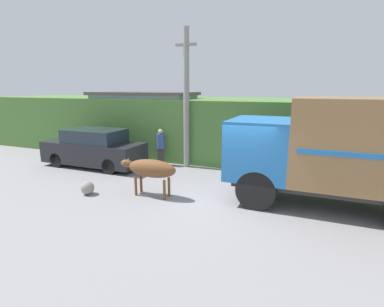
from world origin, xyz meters
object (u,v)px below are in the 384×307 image
(roadside_rock, at_px, (88,188))
(cargo_truck, at_px, (343,149))
(utility_pole, at_px, (186,97))
(pedestrian_on_hill, at_px, (161,145))
(brown_cow, at_px, (151,169))
(parked_suv, at_px, (94,149))

(roadside_rock, bearing_deg, cargo_truck, 13.74)
(cargo_truck, relative_size, utility_pole, 1.04)
(pedestrian_on_hill, height_order, utility_pole, utility_pole)
(utility_pole, distance_m, roadside_rock, 5.69)
(brown_cow, xyz_separation_m, parked_suv, (-4.30, 2.31, -0.10))
(brown_cow, relative_size, roadside_rock, 4.62)
(cargo_truck, xyz_separation_m, utility_pole, (-6.09, 2.72, 1.29))
(parked_suv, distance_m, roadside_rock, 3.82)
(cargo_truck, bearing_deg, parked_suv, 174.74)
(pedestrian_on_hill, bearing_deg, utility_pole, 160.51)
(pedestrian_on_hill, bearing_deg, roadside_rock, 58.25)
(parked_suv, bearing_deg, utility_pole, 19.81)
(parked_suv, bearing_deg, brown_cow, -30.61)
(cargo_truck, bearing_deg, pedestrian_on_hill, 161.88)
(cargo_truck, height_order, utility_pole, utility_pole)
(utility_pole, bearing_deg, parked_suv, -157.84)
(brown_cow, distance_m, roadside_rock, 2.29)
(utility_pole, height_order, roadside_rock, utility_pole)
(parked_suv, height_order, utility_pole, utility_pole)
(cargo_truck, bearing_deg, utility_pole, 157.14)
(brown_cow, relative_size, parked_suv, 0.44)
(brown_cow, distance_m, pedestrian_on_hill, 4.09)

